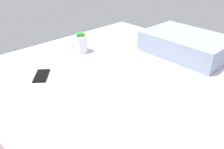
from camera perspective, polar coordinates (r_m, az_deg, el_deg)
The scene contains 4 objects.
bed_mattress at distance 122.99cm, azimuth 9.16°, elevation -6.25°, with size 180.00×140.00×18.00cm, color silver.
snack_cup at distance 154.02cm, azimuth -7.73°, elevation 7.70°, with size 9.13×9.28×14.03cm.
cell_phone at distance 130.02cm, azimuth -17.07°, elevation -0.29°, with size 6.80×14.00×0.80cm, color black.
pillow at distance 156.93cm, azimuth 17.86°, elevation 7.17°, with size 52.00×36.00×13.00cm, color #8C9EB7.
Camera 1 is at (59.27, -81.71, 79.27)cm, focal length 36.91 mm.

